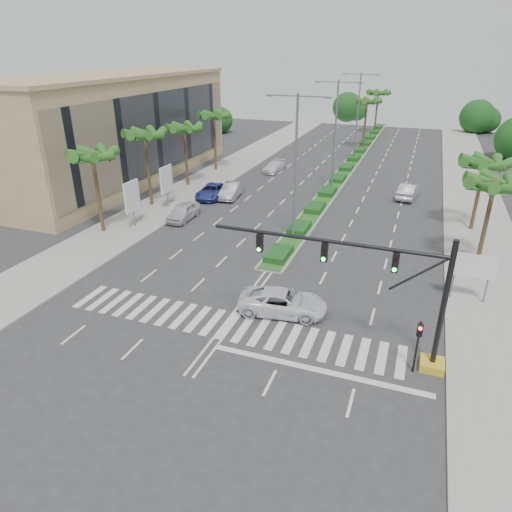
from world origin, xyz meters
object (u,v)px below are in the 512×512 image
at_px(car_parked_b, 231,190).
at_px(car_parked_a, 183,212).
at_px(car_parked_d, 274,167).
at_px(car_right, 408,191).
at_px(car_crossing, 283,302).
at_px(car_parked_c, 212,191).

bearing_deg(car_parked_b, car_parked_a, -107.42).
height_order(car_parked_a, car_parked_b, car_parked_b).
relative_size(car_parked_a, car_parked_d, 1.01).
xyz_separation_m(car_parked_a, car_right, (19.85, 14.60, 0.04)).
bearing_deg(car_parked_b, car_crossing, -65.83).
xyz_separation_m(car_parked_a, car_parked_d, (2.41, 20.59, -0.12)).
bearing_deg(car_crossing, car_parked_c, 26.70).
bearing_deg(car_parked_d, car_crossing, -65.65).
height_order(car_parked_b, car_parked_d, car_parked_b).
height_order(car_crossing, car_right, car_right).
xyz_separation_m(car_parked_b, car_right, (18.27, 6.49, 0.03)).
relative_size(car_parked_b, car_parked_c, 0.92).
bearing_deg(car_parked_d, car_parked_a, -91.41).
bearing_deg(car_parked_c, car_parked_d, 72.02).
distance_m(car_parked_a, car_parked_c, 7.31).
bearing_deg(car_parked_a, car_parked_b, 77.85).
distance_m(car_parked_c, car_right, 21.58).
bearing_deg(car_right, car_parked_d, -11.37).
distance_m(car_parked_c, car_crossing, 24.84).
relative_size(car_parked_a, car_parked_c, 0.87).
bearing_deg(car_parked_c, car_right, 13.98).
distance_m(car_parked_c, car_parked_d, 13.60).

